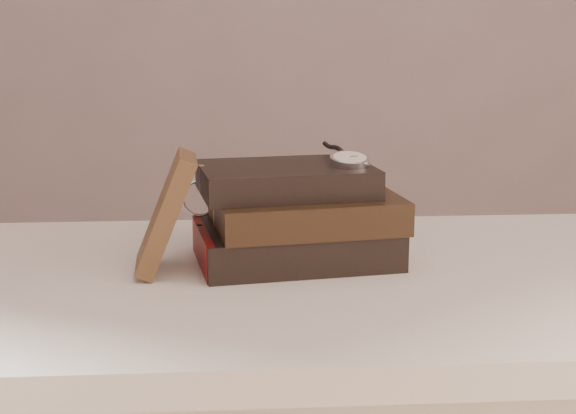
{
  "coord_description": "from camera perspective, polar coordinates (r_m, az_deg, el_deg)",
  "views": [
    {
      "loc": [
        -0.09,
        -0.67,
        1.07
      ],
      "look_at": [
        -0.02,
        0.41,
        0.82
      ],
      "focal_mm": 51.01,
      "sensor_mm": 36.0,
      "label": 1
    }
  ],
  "objects": [
    {
      "name": "book_stack",
      "position": [
        1.11,
        0.6,
        -0.69
      ],
      "size": [
        0.29,
        0.22,
        0.13
      ],
      "color": "black",
      "rests_on": "table"
    },
    {
      "name": "eyeglasses",
      "position": [
        1.17,
        -4.87,
        0.7
      ],
      "size": [
        0.13,
        0.14,
        0.05
      ],
      "color": "silver",
      "rests_on": "book_stack"
    },
    {
      "name": "journal",
      "position": [
        1.07,
        -8.52,
        -0.41
      ],
      "size": [
        0.09,
        0.11,
        0.16
      ],
      "primitive_type": "cube",
      "rotation": [
        0.0,
        0.39,
        0.08
      ],
      "color": "#3E2817",
      "rests_on": "table"
    },
    {
      "name": "table",
      "position": [
        1.1,
        1.1,
        -9.19
      ],
      "size": [
        1.0,
        0.6,
        0.75
      ],
      "color": "white",
      "rests_on": "ground"
    },
    {
      "name": "pocket_watch",
      "position": [
        1.1,
        4.23,
        3.36
      ],
      "size": [
        0.06,
        0.16,
        0.02
      ],
      "color": "silver",
      "rests_on": "book_stack"
    }
  ]
}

